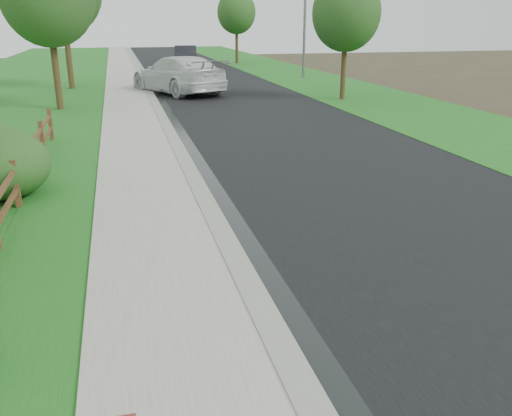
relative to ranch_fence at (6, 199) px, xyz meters
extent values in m
plane|color=#3A321F|center=(3.60, -6.40, -0.62)|extent=(120.00, 120.00, 0.00)
cube|color=black|center=(8.20, 28.60, -0.61)|extent=(8.00, 90.00, 0.02)
cube|color=gray|center=(4.00, 28.60, -0.56)|extent=(0.40, 90.00, 0.12)
cube|color=black|center=(4.35, 28.60, -0.60)|extent=(0.50, 90.00, 0.00)
cube|color=gray|center=(2.70, 28.60, -0.57)|extent=(2.20, 90.00, 0.10)
cube|color=#1A4F16|center=(0.80, 28.60, -0.59)|extent=(1.60, 90.00, 0.06)
cube|color=#1A4F16|center=(-4.40, 28.60, -0.60)|extent=(9.00, 90.00, 0.04)
cube|color=#1A4F16|center=(15.10, 28.60, -0.60)|extent=(6.00, 90.00, 0.04)
cube|color=#442516|center=(0.00, 1.20, -0.07)|extent=(0.12, 0.12, 1.10)
cube|color=#442516|center=(0.00, 3.60, -0.07)|extent=(0.12, 0.12, 1.10)
cube|color=#442516|center=(0.00, 6.00, -0.07)|extent=(0.12, 0.12, 1.10)
cube|color=#442516|center=(0.00, 8.40, -0.07)|extent=(0.12, 0.12, 1.10)
cube|color=#442516|center=(0.00, 0.00, -0.17)|extent=(0.08, 2.35, 0.10)
cube|color=#442516|center=(0.00, 0.00, 0.23)|extent=(0.08, 2.35, 0.10)
cube|color=#442516|center=(0.00, 2.40, -0.17)|extent=(0.08, 2.35, 0.10)
cube|color=#442516|center=(0.00, 2.40, 0.23)|extent=(0.08, 2.35, 0.10)
cube|color=#442516|center=(0.00, 4.80, -0.17)|extent=(0.08, 2.35, 0.10)
cube|color=#442516|center=(0.00, 4.80, 0.23)|extent=(0.08, 2.35, 0.10)
cube|color=#442516|center=(0.00, 7.20, -0.17)|extent=(0.08, 2.35, 0.10)
cube|color=#442516|center=(0.00, 7.20, 0.23)|extent=(0.08, 2.35, 0.10)
imported|color=silver|center=(5.60, 19.95, 0.41)|extent=(5.35, 7.46, 2.01)
imported|color=black|center=(6.96, 28.31, 0.12)|extent=(2.93, 4.52, 1.43)
imported|color=black|center=(8.25, 37.49, 0.28)|extent=(2.54, 5.51, 1.75)
cylinder|color=slate|center=(15.07, 26.16, 4.01)|extent=(0.19, 0.19, 9.26)
ellipsoid|color=#1E4117|center=(-0.45, 2.10, 0.17)|extent=(2.88, 2.88, 1.57)
cylinder|color=#3A2518|center=(-0.30, 15.37, 1.54)|extent=(0.30, 0.30, 4.32)
cylinder|color=#3A2518|center=(13.46, 15.28, 1.22)|extent=(0.25, 0.25, 3.68)
ellipsoid|color=#1E4117|center=(13.46, 15.28, 3.59)|extent=(3.37, 3.37, 3.70)
cylinder|color=#3A2518|center=(-0.30, 23.37, 1.79)|extent=(0.33, 0.33, 4.81)
cylinder|color=#3A2518|center=(13.33, 40.10, 1.36)|extent=(0.27, 0.27, 3.95)
ellipsoid|color=#1E4117|center=(13.33, 40.10, 3.90)|extent=(3.49, 3.49, 3.84)
camera|label=1|loc=(2.28, -10.91, 3.31)|focal=38.00mm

